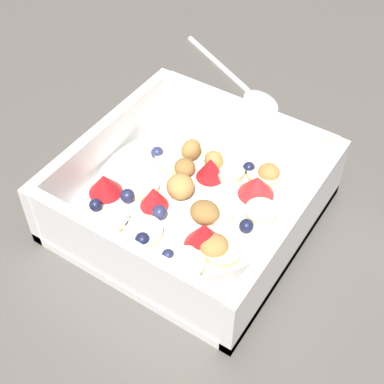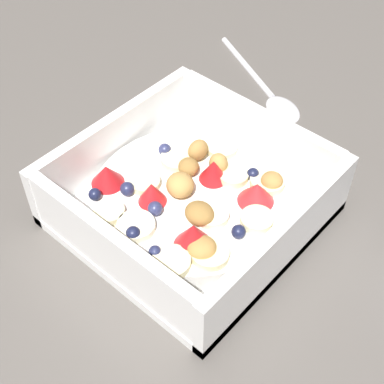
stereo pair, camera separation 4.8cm
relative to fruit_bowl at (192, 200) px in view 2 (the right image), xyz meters
name	(u,v)px [view 2 (the right image)]	position (x,y,z in m)	size (l,w,h in m)	color
ground_plane	(185,212)	(0.00, -0.01, -0.02)	(2.40, 2.40, 0.00)	#56514C
fruit_bowl	(192,200)	(0.00, 0.00, 0.00)	(0.19, 0.19, 0.06)	white
spoon	(271,93)	(-0.19, -0.05, -0.02)	(0.09, 0.16, 0.01)	silver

